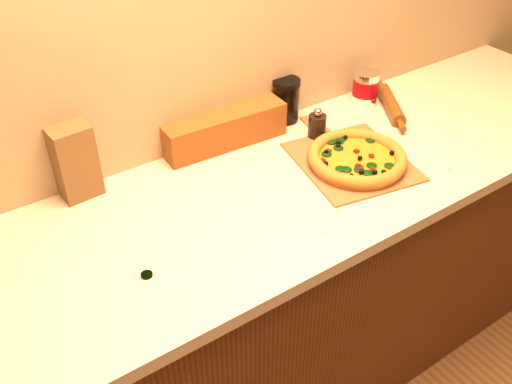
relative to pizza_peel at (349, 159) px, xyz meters
name	(u,v)px	position (x,y,z in m)	size (l,w,h in m)	color
cabinet	(262,304)	(-0.32, 0.01, -0.47)	(2.80, 0.65, 0.86)	#421F0E
countertop	(263,199)	(-0.32, 0.01, -0.02)	(2.84, 0.68, 0.04)	beige
pizza_peel	(349,159)	(0.00, 0.00, 0.00)	(0.38, 0.51, 0.01)	brown
pizza	(357,158)	(0.00, -0.03, 0.02)	(0.30, 0.30, 0.04)	#AA662A
bottle_cap	(147,275)	(-0.74, -0.10, 0.00)	(0.03, 0.03, 0.01)	black
pepper_grinder	(317,126)	(0.00, 0.16, 0.04)	(0.06, 0.06, 0.11)	black
rolling_pin	(391,104)	(0.33, 0.15, 0.02)	(0.20, 0.31, 0.05)	#512A0D
coffee_canister	(365,88)	(0.28, 0.24, 0.06)	(0.09, 0.09, 0.12)	silver
bread_bag	(222,127)	(-0.27, 0.31, 0.05)	(0.41, 0.13, 0.11)	brown
paper_bag	(75,161)	(-0.75, 0.31, 0.11)	(0.11, 0.09, 0.22)	brown
dark_jar	(286,100)	(-0.02, 0.31, 0.07)	(0.09, 0.09, 0.15)	black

